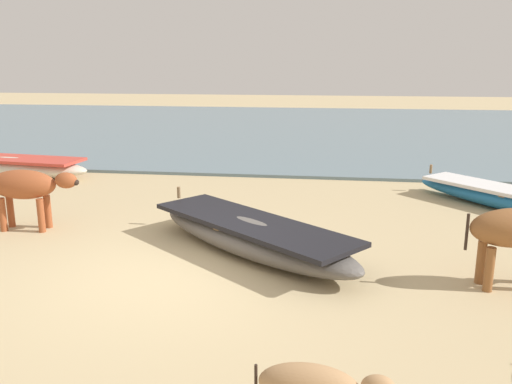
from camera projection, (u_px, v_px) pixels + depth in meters
name	position (u px, v px, depth m)	size (l,w,h in m)	color
ground	(173.00, 275.00, 7.38)	(80.00, 80.00, 0.00)	tan
sea_water	(282.00, 128.00, 23.19)	(60.00, 20.00, 0.08)	slate
fishing_boat_2	(251.00, 235.00, 8.18)	(3.91, 3.44, 0.72)	#5B5651
fishing_boat_3	(10.00, 166.00, 13.61)	(4.50, 1.52, 0.70)	beige
cow_second_adult_rust	(26.00, 187.00, 9.21)	(1.66, 0.55, 1.07)	#9E4C28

